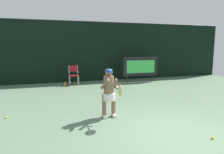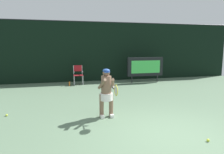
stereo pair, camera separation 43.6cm
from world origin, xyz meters
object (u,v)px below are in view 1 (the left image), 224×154
(tennis_ball_loose, at_px, (6,117))
(water_bottle, at_px, (65,84))
(tennis_player, at_px, (109,91))
(scoreboard, at_px, (140,67))
(umpire_chair, at_px, (73,74))
(tennis_racket, at_px, (120,90))
(tennis_ball_spare, at_px, (213,138))

(tennis_ball_loose, bearing_deg, water_bottle, 65.04)
(water_bottle, xyz_separation_m, tennis_player, (0.89, -5.35, 0.69))
(water_bottle, height_order, tennis_ball_loose, water_bottle)
(scoreboard, relative_size, umpire_chair, 2.04)
(tennis_player, height_order, tennis_racket, tennis_player)
(scoreboard, distance_m, tennis_racket, 6.96)
(tennis_ball_loose, distance_m, tennis_ball_spare, 5.75)
(umpire_chair, xyz_separation_m, tennis_player, (0.38, -5.72, 0.20))
(scoreboard, distance_m, umpire_chair, 3.97)
(umpire_chair, distance_m, tennis_racket, 6.39)
(umpire_chair, bearing_deg, scoreboard, -4.57)
(scoreboard, xyz_separation_m, tennis_player, (-3.57, -5.40, -0.13))
(umpire_chair, height_order, tennis_player, tennis_player)
(scoreboard, height_order, tennis_racket, scoreboard)
(tennis_player, bearing_deg, tennis_racket, -79.22)
(umpire_chair, distance_m, water_bottle, 0.80)
(scoreboard, distance_m, tennis_ball_loose, 8.08)
(water_bottle, bearing_deg, tennis_ball_spare, -69.82)
(tennis_racket, relative_size, tennis_ball_loose, 8.85)
(tennis_ball_loose, bearing_deg, tennis_racket, -24.65)
(water_bottle, relative_size, tennis_racket, 0.44)
(scoreboard, xyz_separation_m, tennis_ball_loose, (-6.58, -4.61, -0.91))
(tennis_player, distance_m, tennis_ball_loose, 3.21)
(umpire_chair, height_order, water_bottle, umpire_chair)
(umpire_chair, distance_m, tennis_ball_loose, 5.61)
(umpire_chair, relative_size, tennis_ball_loose, 15.88)
(water_bottle, height_order, tennis_racket, tennis_racket)
(scoreboard, height_order, tennis_ball_loose, scoreboard)
(tennis_ball_loose, bearing_deg, umpire_chair, 61.85)
(umpire_chair, relative_size, tennis_ball_spare, 15.88)
(scoreboard, xyz_separation_m, tennis_racket, (-3.44, -6.04, 0.02))
(tennis_player, distance_m, tennis_ball_spare, 3.01)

